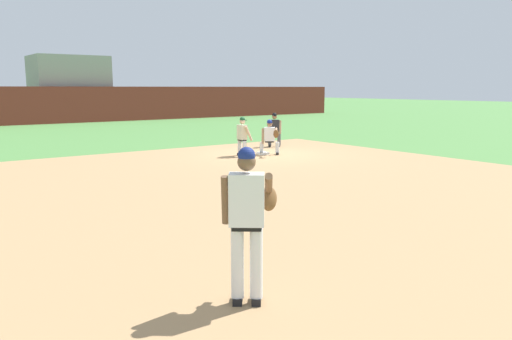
{
  "coord_description": "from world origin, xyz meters",
  "views": [
    {
      "loc": [
        -11.25,
        -15.07,
        2.51
      ],
      "look_at": [
        -5.66,
        -7.37,
        0.94
      ],
      "focal_mm": 35.0,
      "sensor_mm": 36.0,
      "label": 1
    }
  ],
  "objects": [
    {
      "name": "umpire",
      "position": [
        1.95,
        1.77,
        0.79
      ],
      "size": [
        0.68,
        0.66,
        1.46
      ],
      "color": "black",
      "rests_on": "ground"
    },
    {
      "name": "first_base_bag",
      "position": [
        0.0,
        0.0,
        0.04
      ],
      "size": [
        0.38,
        0.38,
        0.09
      ],
      "primitive_type": "cube",
      "color": "white",
      "rests_on": "ground"
    },
    {
      "name": "baseball",
      "position": [
        -2.79,
        -3.99,
        0.04
      ],
      "size": [
        0.07,
        0.07,
        0.07
      ],
      "primitive_type": "sphere",
      "color": "white",
      "rests_on": "ground"
    },
    {
      "name": "outfield_wall",
      "position": [
        0.0,
        22.0,
        1.3
      ],
      "size": [
        48.0,
        0.5,
        2.6
      ],
      "color": "maroon",
      "rests_on": "ground"
    },
    {
      "name": "baserunner",
      "position": [
        -0.85,
        0.11,
        0.79
      ],
      "size": [
        0.49,
        0.63,
        1.46
      ],
      "color": "black",
      "rests_on": "ground"
    },
    {
      "name": "ground_plane",
      "position": [
        0.0,
        0.0,
        0.0
      ],
      "size": [
        160.0,
        160.0,
        0.0
      ],
      "primitive_type": "plane",
      "color": "#518942"
    },
    {
      "name": "stadium_seating_block",
      "position": [
        0.0,
        24.9,
        2.48
      ],
      "size": [
        5.33,
        4.2,
        4.9
      ],
      "color": "gray",
      "rests_on": "ground"
    },
    {
      "name": "pitcher",
      "position": [
        -8.05,
        -10.51,
        1.06
      ],
      "size": [
        0.85,
        0.55,
        1.86
      ],
      "color": "black",
      "rests_on": "ground"
    },
    {
      "name": "first_baseman",
      "position": [
        0.17,
        -0.23,
        0.73
      ],
      "size": [
        0.72,
        1.09,
        1.34
      ],
      "color": "black",
      "rests_on": "ground"
    },
    {
      "name": "infield_dirt_patch",
      "position": [
        -4.05,
        -5.27,
        0.0
      ],
      "size": [
        18.0,
        18.0,
        0.01
      ],
      "primitive_type": "cube",
      "color": "tan",
      "rests_on": "ground"
    }
  ]
}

